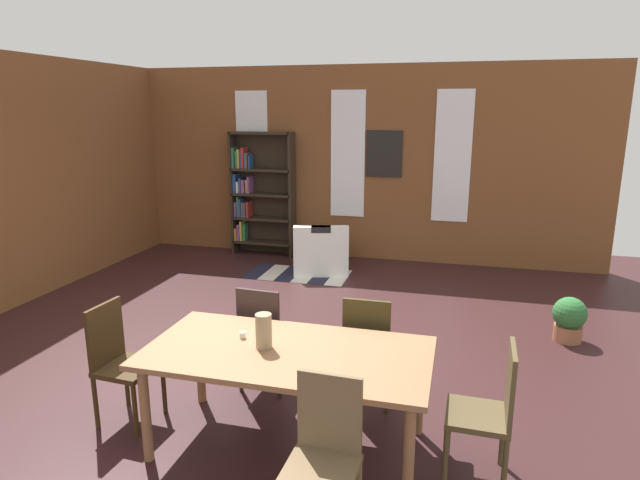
% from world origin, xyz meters
% --- Properties ---
extents(ground_plane, '(10.33, 10.33, 0.00)m').
position_xyz_m(ground_plane, '(0.00, 0.00, 0.00)').
color(ground_plane, '#341B1C').
extents(back_wall_brick, '(7.96, 0.12, 3.06)m').
position_xyz_m(back_wall_brick, '(0.00, 4.03, 1.53)').
color(back_wall_brick, brown).
rests_on(back_wall_brick, ground).
extents(window_pane_0, '(0.55, 0.02, 1.99)m').
position_xyz_m(window_pane_0, '(-1.62, 3.96, 1.69)').
color(window_pane_0, white).
extents(window_pane_1, '(0.55, 0.02, 1.99)m').
position_xyz_m(window_pane_1, '(0.00, 3.96, 1.69)').
color(window_pane_1, white).
extents(window_pane_2, '(0.55, 0.02, 1.99)m').
position_xyz_m(window_pane_2, '(1.62, 3.96, 1.69)').
color(window_pane_2, white).
extents(dining_table, '(2.00, 1.00, 0.75)m').
position_xyz_m(dining_table, '(0.67, -1.20, 0.68)').
color(dining_table, '#8E5F3E').
rests_on(dining_table, ground).
extents(vase_on_table, '(0.12, 0.12, 0.25)m').
position_xyz_m(vase_on_table, '(0.50, -1.20, 0.88)').
color(vase_on_table, '#998466').
rests_on(vase_on_table, dining_table).
extents(tealight_candle_0, '(0.04, 0.04, 0.05)m').
position_xyz_m(tealight_candle_0, '(0.29, -1.08, 0.78)').
color(tealight_candle_0, silver).
rests_on(tealight_candle_0, dining_table).
extents(dining_chair_head_right, '(0.41, 0.41, 0.95)m').
position_xyz_m(dining_chair_head_right, '(2.04, -1.20, 0.51)').
color(dining_chair_head_right, '#4F4127').
rests_on(dining_chair_head_right, ground).
extents(dining_chair_near_right, '(0.42, 0.42, 0.95)m').
position_xyz_m(dining_chair_near_right, '(1.12, -1.93, 0.51)').
color(dining_chair_near_right, brown).
rests_on(dining_chair_near_right, ground).
extents(dining_chair_far_right, '(0.40, 0.40, 0.95)m').
position_xyz_m(dining_chair_far_right, '(1.12, -0.47, 0.51)').
color(dining_chair_far_right, '#372F15').
rests_on(dining_chair_far_right, ground).
extents(dining_chair_far_left, '(0.42, 0.42, 0.95)m').
position_xyz_m(dining_chair_far_left, '(0.22, -0.47, 0.51)').
color(dining_chair_far_left, '#332521').
rests_on(dining_chair_far_left, ground).
extents(dining_chair_head_left, '(0.43, 0.43, 0.95)m').
position_xyz_m(dining_chair_head_left, '(-0.70, -1.19, 0.51)').
color(dining_chair_head_left, '#372511').
rests_on(dining_chair_head_left, ground).
extents(bookshelf_tall, '(1.06, 0.29, 2.04)m').
position_xyz_m(bookshelf_tall, '(-1.48, 3.80, 1.04)').
color(bookshelf_tall, '#2D2319').
rests_on(bookshelf_tall, ground).
extents(armchair_white, '(0.98, 0.98, 0.75)m').
position_xyz_m(armchair_white, '(-0.21, 3.08, 0.28)').
color(armchair_white, white).
rests_on(armchair_white, ground).
extents(potted_plant_by_shelf, '(0.34, 0.34, 0.48)m').
position_xyz_m(potted_plant_by_shelf, '(2.96, 1.31, 0.25)').
color(potted_plant_by_shelf, '#9E6042').
rests_on(potted_plant_by_shelf, ground).
extents(striped_rug, '(1.49, 0.79, 0.01)m').
position_xyz_m(striped_rug, '(-0.49, 2.81, 0.00)').
color(striped_rug, '#1E1E33').
rests_on(striped_rug, ground).
extents(framed_picture, '(0.56, 0.03, 0.72)m').
position_xyz_m(framed_picture, '(0.58, 3.96, 1.71)').
color(framed_picture, black).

